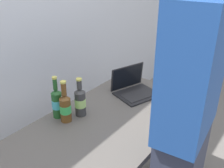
{
  "coord_description": "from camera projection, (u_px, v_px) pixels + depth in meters",
  "views": [
    {
      "loc": [
        -1.09,
        -0.87,
        1.7
      ],
      "look_at": [
        0.07,
        0.0,
        0.98
      ],
      "focal_mm": 41.69,
      "sensor_mm": 36.0,
      "label": 1
    }
  ],
  "objects": [
    {
      "name": "beer_bottle_dark",
      "position": [
        65.0,
        107.0,
        1.65
      ],
      "size": [
        0.07,
        0.07,
        0.28
      ],
      "color": "brown",
      "rests_on": "desk"
    },
    {
      "name": "beer_bottle_amber",
      "position": [
        80.0,
        101.0,
        1.72
      ],
      "size": [
        0.07,
        0.07,
        0.27
      ],
      "color": "#333333",
      "rests_on": "desk"
    },
    {
      "name": "person_figure",
      "position": [
        184.0,
        136.0,
        1.26
      ],
      "size": [
        0.43,
        0.29,
        1.8
      ],
      "color": "#2D3347",
      "rests_on": "ground"
    },
    {
      "name": "back_wall",
      "position": [
        12.0,
        17.0,
        1.9
      ],
      "size": [
        6.0,
        0.1,
        2.6
      ],
      "primitive_type": "cube",
      "color": "silver",
      "rests_on": "ground"
    },
    {
      "name": "laptop",
      "position": [
        134.0,
        88.0,
        2.02
      ],
      "size": [
        0.37,
        0.35,
        0.2
      ],
      "color": "black",
      "rests_on": "desk"
    },
    {
      "name": "desk",
      "position": [
        106.0,
        134.0,
        1.72
      ],
      "size": [
        1.46,
        0.75,
        0.73
      ],
      "color": "#56514C",
      "rests_on": "ground"
    },
    {
      "name": "beer_bottle_brown",
      "position": [
        57.0,
        102.0,
        1.7
      ],
      "size": [
        0.07,
        0.07,
        0.29
      ],
      "color": "#1E5123",
      "rests_on": "desk"
    }
  ]
}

